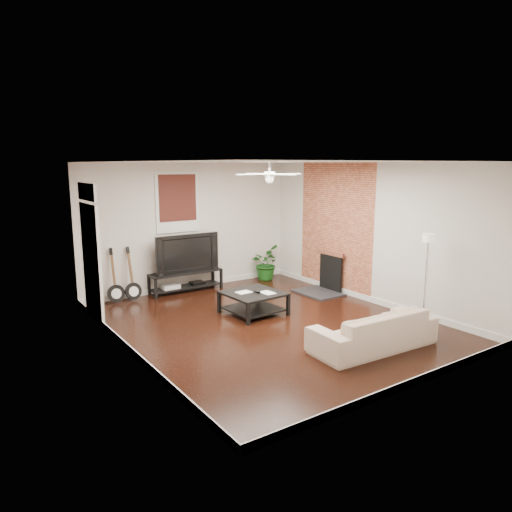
# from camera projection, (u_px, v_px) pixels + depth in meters

# --- Properties ---
(room) EXTENTS (5.01, 6.01, 2.81)m
(room) POSITION_uv_depth(u_px,v_px,m) (269.00, 245.00, 8.12)
(room) COLOR black
(room) RESTS_ON ground
(brick_accent) EXTENTS (0.02, 2.20, 2.80)m
(brick_accent) POSITION_uv_depth(u_px,v_px,m) (335.00, 228.00, 10.30)
(brick_accent) COLOR #AD5537
(brick_accent) RESTS_ON floor
(fireplace) EXTENTS (0.80, 1.10, 0.92)m
(fireplace) POSITION_uv_depth(u_px,v_px,m) (324.00, 272.00, 10.32)
(fireplace) COLOR black
(fireplace) RESTS_ON floor
(window_back) EXTENTS (1.00, 0.06, 1.30)m
(window_back) POSITION_uv_depth(u_px,v_px,m) (178.00, 202.00, 10.26)
(window_back) COLOR #38100F
(window_back) RESTS_ON wall_back
(door_left) EXTENTS (0.08, 1.00, 2.50)m
(door_left) POSITION_uv_depth(u_px,v_px,m) (92.00, 252.00, 8.33)
(door_left) COLOR white
(door_left) RESTS_ON wall_left
(tv_stand) EXTENTS (1.62, 0.43, 0.45)m
(tv_stand) POSITION_uv_depth(u_px,v_px,m) (186.00, 281.00, 10.46)
(tv_stand) COLOR black
(tv_stand) RESTS_ON floor
(tv) EXTENTS (1.45, 0.19, 0.84)m
(tv) POSITION_uv_depth(u_px,v_px,m) (185.00, 252.00, 10.35)
(tv) COLOR black
(tv) RESTS_ON tv_stand
(coffee_table) EXTENTS (1.04, 1.04, 0.41)m
(coffee_table) POSITION_uv_depth(u_px,v_px,m) (253.00, 303.00, 8.90)
(coffee_table) COLOR black
(coffee_table) RESTS_ON floor
(sofa) EXTENTS (2.06, 0.90, 0.59)m
(sofa) POSITION_uv_depth(u_px,v_px,m) (373.00, 329.00, 7.23)
(sofa) COLOR tan
(sofa) RESTS_ON floor
(floor_lamp) EXTENTS (0.29, 0.29, 1.65)m
(floor_lamp) POSITION_uv_depth(u_px,v_px,m) (426.00, 282.00, 7.95)
(floor_lamp) COLOR white
(floor_lamp) RESTS_ON floor
(potted_plant) EXTENTS (0.95, 0.97, 0.82)m
(potted_plant) POSITION_uv_depth(u_px,v_px,m) (265.00, 263.00, 11.52)
(potted_plant) COLOR #175017
(potted_plant) RESTS_ON floor
(guitar_left) EXTENTS (0.36, 0.27, 1.13)m
(guitar_left) POSITION_uv_depth(u_px,v_px,m) (115.00, 276.00, 9.50)
(guitar_left) COLOR black
(guitar_left) RESTS_ON floor
(guitar_right) EXTENTS (0.36, 0.26, 1.13)m
(guitar_right) POSITION_uv_depth(u_px,v_px,m) (132.00, 274.00, 9.67)
(guitar_right) COLOR black
(guitar_right) RESTS_ON floor
(ceiling_fan) EXTENTS (1.24, 1.24, 0.32)m
(ceiling_fan) POSITION_uv_depth(u_px,v_px,m) (270.00, 174.00, 7.89)
(ceiling_fan) COLOR white
(ceiling_fan) RESTS_ON ceiling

